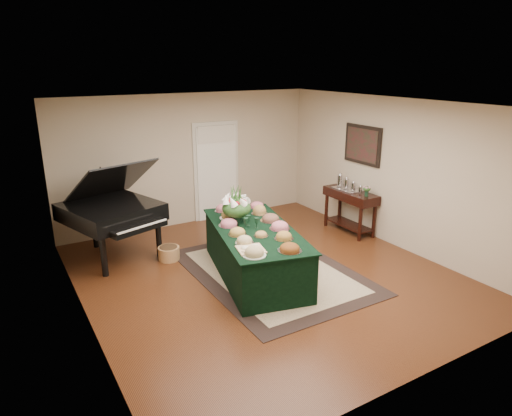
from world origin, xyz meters
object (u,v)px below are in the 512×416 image
grand_piano (112,211)px  buffet_table (255,252)px  mahogany_sideboard (350,200)px  floral_centerpiece (236,205)px

grand_piano → buffet_table: bearing=-47.9°
buffet_table → grand_piano: bearing=132.1°
buffet_table → grand_piano: grand_piano is taller
buffet_table → grand_piano: 2.61m
buffet_table → mahogany_sideboard: bearing=15.8°
floral_centerpiece → grand_piano: 2.21m
floral_centerpiece → mahogany_sideboard: (2.73, 0.29, -0.43)m
buffet_table → grand_piano: (-1.73, 1.91, 0.45)m
buffet_table → floral_centerpiece: 0.83m
floral_centerpiece → mahogany_sideboard: 2.77m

